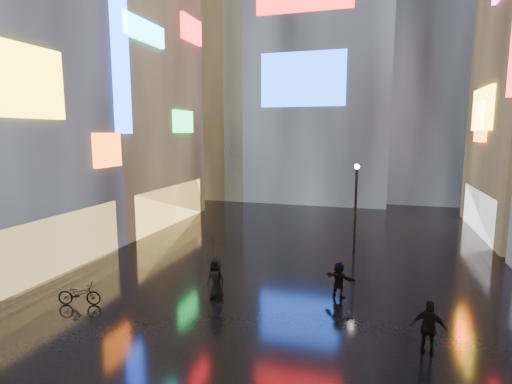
% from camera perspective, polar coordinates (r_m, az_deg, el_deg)
% --- Properties ---
extents(ground, '(140.00, 140.00, 0.00)m').
position_cam_1_polar(ground, '(22.69, 5.97, -9.68)').
color(ground, black).
rests_on(ground, ground).
extents(building_left_far, '(10.28, 12.00, 22.00)m').
position_cam_1_polar(building_left_far, '(33.97, -19.95, 14.63)').
color(building_left_far, black).
rests_on(building_left_far, ground).
extents(tower_main, '(16.00, 14.20, 42.00)m').
position_cam_1_polar(tower_main, '(47.78, 8.56, 25.37)').
color(tower_main, black).
rests_on(tower_main, ground).
extents(tower_flank_right, '(12.00, 12.00, 34.00)m').
position_cam_1_polar(tower_flank_right, '(48.48, 23.89, 19.63)').
color(tower_flank_right, black).
rests_on(tower_flank_right, ground).
extents(tower_flank_left, '(10.00, 10.00, 26.00)m').
position_cam_1_polar(tower_flank_left, '(47.17, -5.91, 15.68)').
color(tower_flank_left, black).
rests_on(tower_flank_left, ground).
extents(lamp_far, '(0.30, 0.30, 5.20)m').
position_cam_1_polar(lamp_far, '(24.82, 14.06, -1.31)').
color(lamp_far, black).
rests_on(lamp_far, ground).
extents(pedestrian_3, '(1.13, 0.66, 1.81)m').
position_cam_1_polar(pedestrian_3, '(14.48, 23.50, -17.40)').
color(pedestrian_3, black).
rests_on(pedestrian_3, ground).
extents(pedestrian_4, '(0.97, 0.75, 1.75)m').
position_cam_1_polar(pedestrian_4, '(17.52, -5.72, -12.21)').
color(pedestrian_4, black).
rests_on(pedestrian_4, ground).
extents(pedestrian_5, '(1.52, 1.03, 1.57)m').
position_cam_1_polar(pedestrian_5, '(17.96, 11.77, -12.14)').
color(pedestrian_5, black).
rests_on(pedestrian_5, ground).
extents(umbrella_2, '(1.45, 1.45, 0.93)m').
position_cam_1_polar(umbrella_2, '(17.10, -5.78, -8.00)').
color(umbrella_2, black).
rests_on(umbrella_2, pedestrian_4).
extents(bicycle, '(1.88, 1.06, 0.94)m').
position_cam_1_polar(bicycle, '(18.47, -23.91, -13.17)').
color(bicycle, black).
rests_on(bicycle, ground).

